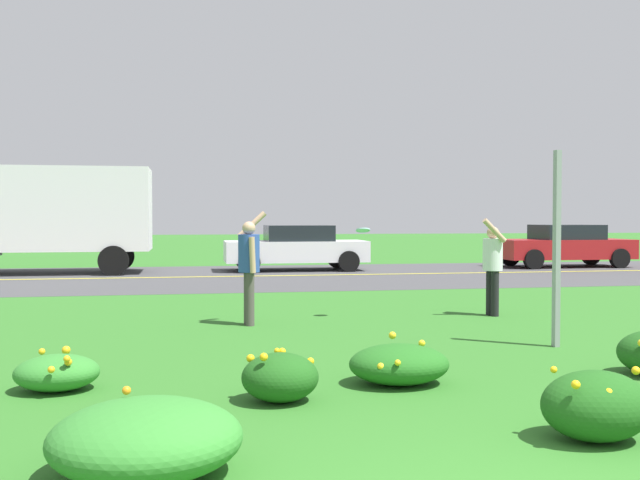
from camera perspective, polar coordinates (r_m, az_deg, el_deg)
name	(u,v)px	position (r m, az deg, el deg)	size (l,w,h in m)	color
ground_plane	(304,319)	(12.38, -1.29, -6.17)	(120.00, 120.00, 0.00)	#2D6B23
highway_strip	(255,276)	(21.26, -5.09, -2.82)	(120.00, 9.22, 0.01)	#424244
highway_center_stripe	(255,276)	(21.26, -5.09, -2.81)	(120.00, 0.16, 0.00)	yellow
daylily_clump_mid_center	(280,377)	(6.93, -3.12, -10.60)	(0.72, 0.69, 0.50)	#1E5619
daylily_clump_front_left	(146,439)	(5.15, -13.38, -14.80)	(1.28, 1.24, 0.55)	#337F2D
daylily_clump_mid_right	(399,364)	(7.67, 6.17, -9.58)	(1.04, 0.93, 0.47)	#23661E
daylily_clump_mid_left	(596,406)	(6.13, 20.69, -11.96)	(0.85, 0.70, 0.56)	#1E5619
daylily_clump_front_center	(57,372)	(7.80, -19.79, -9.67)	(0.83, 0.79, 0.40)	#337F2D
sign_post_near_path	(557,249)	(10.13, 17.93, -0.66)	(0.07, 0.10, 2.59)	#93969B
person_thrower_blue_shirt	(249,263)	(11.65, -5.53, -1.77)	(0.48, 0.51, 1.81)	#2D4C9E
person_catcher_white_shirt	(492,262)	(13.06, 13.27, -1.71)	(0.45, 0.51, 1.70)	silver
frisbee_pale_blue	(363,230)	(12.37, 3.36, 0.77)	(0.25, 0.24, 0.10)	#ADD6E5
car_red_leftmost	(564,245)	(26.47, 18.48, -0.40)	(4.50, 2.00, 1.45)	maroon
car_white_center_left	(296,247)	(23.46, -1.86, -0.58)	(4.50, 2.00, 1.45)	silver
box_truck_gray	(42,214)	(23.58, -20.85, 1.90)	(6.70, 2.46, 3.20)	slate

